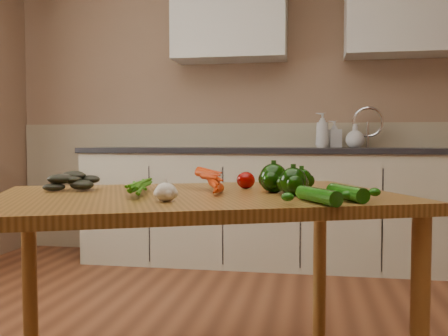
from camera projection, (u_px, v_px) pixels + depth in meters
name	position (u px, v px, depth m)	size (l,w,h in m)	color
room	(164.00, 62.00, 1.89)	(4.04, 5.04, 2.64)	brown
counter_run	(266.00, 205.00, 3.87)	(2.84, 0.64, 1.14)	beige
upper_cabinets	(307.00, 12.00, 3.87)	(2.15, 0.35, 0.70)	silver
table	(199.00, 216.00, 1.81)	(1.66, 1.38, 0.76)	olive
soap_bottle_a	(322.00, 130.00, 3.86)	(0.10, 0.11, 0.27)	silver
soap_bottle_b	(334.00, 134.00, 3.92)	(0.10, 0.10, 0.21)	silver
soap_bottle_c	(355.00, 136.00, 3.84)	(0.14, 0.14, 0.18)	silver
carrot_bunch	(190.00, 183.00, 1.84)	(0.26, 0.20, 0.07)	red
leafy_greens	(73.00, 177.00, 1.94)	(0.20, 0.18, 0.10)	black
garlic_bulb	(166.00, 192.00, 1.56)	(0.07, 0.07, 0.06)	beige
pepper_a	(274.00, 178.00, 1.85)	(0.11, 0.11, 0.11)	black
pepper_b	(302.00, 180.00, 1.93)	(0.08, 0.08, 0.08)	black
pepper_c	(293.00, 182.00, 1.74)	(0.10, 0.10, 0.10)	black
tomato_a	(246.00, 180.00, 1.99)	(0.07, 0.07, 0.07)	#820402
tomato_b	(266.00, 179.00, 2.10)	(0.07, 0.07, 0.06)	#DA5705
tomato_c	(293.00, 180.00, 2.08)	(0.06, 0.06, 0.06)	#DA5705
zucchini_a	(347.00, 193.00, 1.59)	(0.05, 0.05, 0.20)	#0E4607
zucchini_b	(318.00, 196.00, 1.51)	(0.05, 0.05, 0.21)	#0E4607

